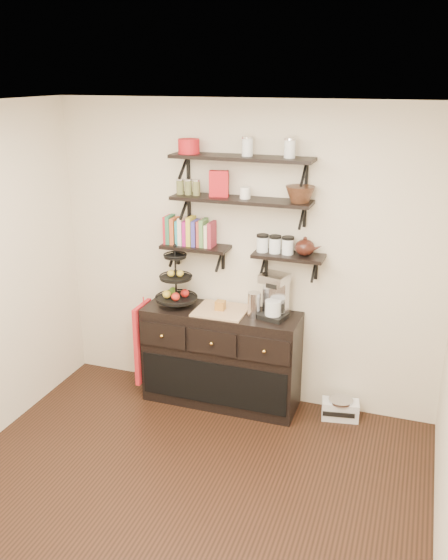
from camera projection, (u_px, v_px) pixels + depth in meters
floor at (169, 511)px, 4.13m from camera, size 3.50×3.50×0.00m
ceiling at (153, 109)px, 3.23m from camera, size 3.50×3.50×0.02m
back_wall at (245, 257)px, 5.24m from camera, size 3.50×0.02×2.70m
shelf_top at (242, 158)px, 4.83m from camera, size 1.20×0.27×0.23m
shelf_mid at (241, 200)px, 4.95m from camera, size 1.20×0.27×0.23m
shelf_low_left at (196, 247)px, 5.24m from camera, size 0.60×0.25×0.23m
shelf_low_right at (289, 257)px, 4.98m from camera, size 0.60×0.25×0.23m
cookbooks at (190, 232)px, 5.21m from camera, size 0.43×0.15×0.26m
glass_canisters at (275, 245)px, 4.99m from camera, size 0.32×0.10×0.13m
sideboard at (221, 357)px, 5.37m from camera, size 1.40×0.50×0.92m
fruit_stand at (177, 286)px, 5.30m from camera, size 0.37×0.37×0.55m
candle at (220, 305)px, 5.21m from camera, size 0.08×0.08×0.08m
coffee_maker at (275, 296)px, 5.04m from camera, size 0.26×0.25×0.40m
thermal_carafe at (254, 305)px, 5.08m from camera, size 0.11×0.11×0.22m
apron at (143, 342)px, 5.48m from camera, size 0.04×0.32×0.75m
radio at (340, 409)px, 5.21m from camera, size 0.34×0.24×0.19m
recipe_box at (219, 184)px, 4.96m from camera, size 0.17×0.09×0.22m
walnut_bowl at (300, 194)px, 4.76m from camera, size 0.24×0.24×0.13m
ramekins at (245, 193)px, 4.91m from camera, size 0.09×0.09×0.10m
teapot at (305, 246)px, 4.90m from camera, size 0.25×0.20×0.16m
red_pot at (189, 146)px, 4.95m from camera, size 0.18×0.18×0.12m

